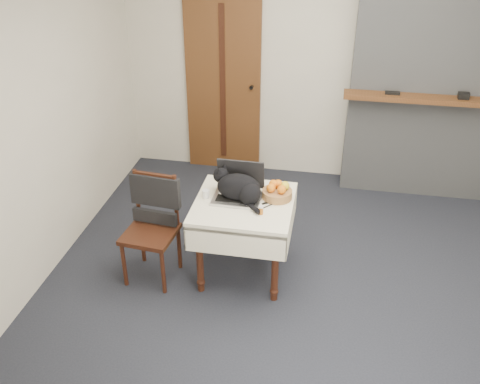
# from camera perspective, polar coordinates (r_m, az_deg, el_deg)

# --- Properties ---
(ground) EXTENTS (4.50, 4.50, 0.00)m
(ground) POSITION_cam_1_polar(r_m,az_deg,el_deg) (4.54, 8.14, -9.81)
(ground) COLOR black
(ground) RESTS_ON ground
(room_shell) EXTENTS (4.52, 4.01, 2.61)m
(room_shell) POSITION_cam_1_polar(r_m,az_deg,el_deg) (4.13, 10.34, 13.74)
(room_shell) COLOR beige
(room_shell) RESTS_ON ground
(door) EXTENTS (0.82, 0.10, 2.00)m
(door) POSITION_cam_1_polar(r_m,az_deg,el_deg) (5.92, -1.80, 11.44)
(door) COLOR brown
(door) RESTS_ON ground
(chimney) EXTENTS (1.62, 0.48, 2.60)m
(chimney) POSITION_cam_1_polar(r_m,az_deg,el_deg) (5.66, 19.63, 12.00)
(chimney) COLOR gray
(chimney) RESTS_ON ground
(side_table) EXTENTS (0.78, 0.78, 0.70)m
(side_table) POSITION_cam_1_polar(r_m,az_deg,el_deg) (4.30, 0.42, -2.33)
(side_table) COLOR #3A1F0F
(side_table) RESTS_ON ground
(laptop) EXTENTS (0.39, 0.33, 0.28)m
(laptop) POSITION_cam_1_polar(r_m,az_deg,el_deg) (4.28, -0.15, 0.41)
(laptop) COLOR #B7B7BC
(laptop) RESTS_ON side_table
(cat) EXTENTS (0.46, 0.38, 0.25)m
(cat) POSITION_cam_1_polar(r_m,az_deg,el_deg) (4.22, -0.05, 0.46)
(cat) COLOR black
(cat) RESTS_ON side_table
(cream_jar) EXTENTS (0.06, 0.06, 0.07)m
(cream_jar) POSITION_cam_1_polar(r_m,az_deg,el_deg) (4.29, -3.66, -0.18)
(cream_jar) COLOR white
(cream_jar) RESTS_ON side_table
(pill_bottle) EXTENTS (0.04, 0.04, 0.07)m
(pill_bottle) POSITION_cam_1_polar(r_m,az_deg,el_deg) (4.07, 2.28, -1.92)
(pill_bottle) COLOR #AE5A15
(pill_bottle) RESTS_ON side_table
(fruit_basket) EXTENTS (0.24, 0.24, 0.14)m
(fruit_basket) POSITION_cam_1_polar(r_m,az_deg,el_deg) (4.28, 4.00, 0.04)
(fruit_basket) COLOR olive
(fruit_basket) RESTS_ON side_table
(desk_clutter) EXTENTS (0.13, 0.09, 0.01)m
(desk_clutter) POSITION_cam_1_polar(r_m,az_deg,el_deg) (4.23, 3.27, -1.09)
(desk_clutter) COLOR black
(desk_clutter) RESTS_ON side_table
(chair) EXTENTS (0.45, 0.44, 0.90)m
(chair) POSITION_cam_1_polar(r_m,az_deg,el_deg) (4.39, -9.24, -2.18)
(chair) COLOR #3A1F0F
(chair) RESTS_ON ground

